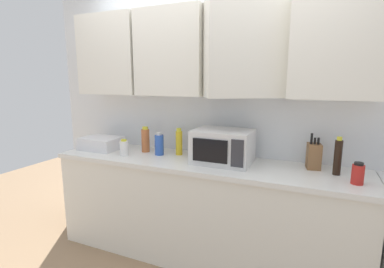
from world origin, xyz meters
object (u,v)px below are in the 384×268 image
(bottle_red_sauce, at_px, (358,174))
(bottle_spice_jar, at_px, (145,140))
(dish_rack, at_px, (101,143))
(bottle_yellow_mustard, at_px, (179,142))
(bottle_white_jar, at_px, (124,148))
(bottle_blue_cleaner, at_px, (159,145))
(bottle_amber_vinegar, at_px, (193,143))
(microwave, at_px, (223,146))
(knife_block, at_px, (314,156))
(bottle_soy_dark, at_px, (338,157))

(bottle_red_sauce, relative_size, bottle_spice_jar, 0.61)
(dish_rack, relative_size, bottle_yellow_mustard, 1.51)
(dish_rack, bearing_deg, bottle_spice_jar, 10.59)
(bottle_red_sauce, distance_m, bottle_white_jar, 1.89)
(bottle_blue_cleaner, height_order, bottle_amber_vinegar, bottle_amber_vinegar)
(microwave, bearing_deg, bottle_blue_cleaner, 179.03)
(knife_block, relative_size, bottle_soy_dark, 0.99)
(bottle_red_sauce, relative_size, bottle_white_jar, 0.99)
(bottle_blue_cleaner, bearing_deg, bottle_white_jar, -152.71)
(bottle_white_jar, bearing_deg, bottle_red_sauce, 0.41)
(dish_rack, distance_m, bottle_spice_jar, 0.48)
(bottle_amber_vinegar, bearing_deg, bottle_red_sauce, -12.02)
(microwave, relative_size, bottle_yellow_mustard, 1.91)
(knife_block, height_order, bottle_amber_vinegar, knife_block)
(dish_rack, height_order, knife_block, knife_block)
(bottle_soy_dark, bearing_deg, bottle_amber_vinegar, 174.24)
(dish_rack, xyz_separation_m, bottle_red_sauce, (2.26, -0.10, 0.01))
(bottle_soy_dark, relative_size, bottle_spice_jar, 1.16)
(microwave, bearing_deg, bottle_white_jar, -171.35)
(bottle_red_sauce, xyz_separation_m, bottle_yellow_mustard, (-1.44, 0.21, 0.05))
(dish_rack, distance_m, bottle_red_sauce, 2.26)
(bottle_amber_vinegar, height_order, bottle_soy_dark, bottle_soy_dark)
(microwave, bearing_deg, bottle_yellow_mustard, 168.80)
(bottle_spice_jar, bearing_deg, bottle_white_jar, -117.34)
(knife_block, relative_size, bottle_spice_jar, 1.15)
(dish_rack, bearing_deg, bottle_red_sauce, -2.53)
(bottle_amber_vinegar, distance_m, bottle_spice_jar, 0.47)
(bottle_soy_dark, bearing_deg, bottle_yellow_mustard, 177.69)
(bottle_white_jar, bearing_deg, dish_rack, 162.75)
(microwave, height_order, dish_rack, microwave)
(bottle_amber_vinegar, height_order, bottle_yellow_mustard, bottle_yellow_mustard)
(bottle_amber_vinegar, distance_m, bottle_yellow_mustard, 0.13)
(knife_block, distance_m, bottle_yellow_mustard, 1.16)
(bottle_spice_jar, distance_m, bottle_yellow_mustard, 0.35)
(bottle_spice_jar, bearing_deg, bottle_red_sauce, -5.99)
(dish_rack, height_order, bottle_spice_jar, bottle_spice_jar)
(dish_rack, xyz_separation_m, bottle_white_jar, (0.37, -0.11, 0.01))
(bottle_blue_cleaner, bearing_deg, bottle_amber_vinegar, 28.08)
(bottle_amber_vinegar, bearing_deg, bottle_spice_jar, -168.34)
(bottle_soy_dark, bearing_deg, bottle_white_jar, -174.39)
(bottle_blue_cleaner, relative_size, bottle_white_jar, 1.41)
(microwave, xyz_separation_m, knife_block, (0.71, 0.13, -0.04))
(knife_block, bearing_deg, bottle_spice_jar, -177.56)
(bottle_spice_jar, bearing_deg, bottle_blue_cleaner, -16.12)
(knife_block, height_order, bottle_red_sauce, knife_block)
(bottle_white_jar, bearing_deg, bottle_soy_dark, 5.61)
(bottle_red_sauce, xyz_separation_m, bottle_blue_cleaner, (-1.61, 0.13, 0.03))
(knife_block, distance_m, bottle_red_sauce, 0.38)
(bottle_amber_vinegar, distance_m, bottle_soy_dark, 1.22)
(bottle_spice_jar, distance_m, bottle_white_jar, 0.23)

